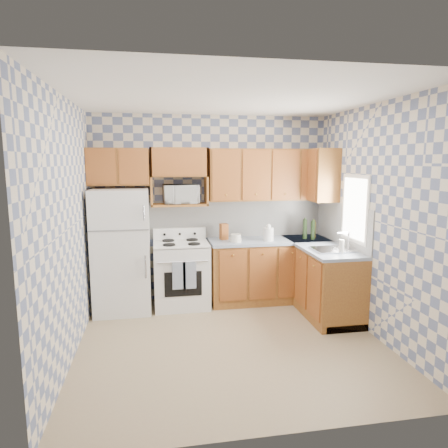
{
  "coord_description": "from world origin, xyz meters",
  "views": [
    {
      "loc": [
        -0.82,
        -4.21,
        2.05
      ],
      "look_at": [
        0.05,
        0.75,
        1.25
      ],
      "focal_mm": 32.0,
      "sensor_mm": 36.0,
      "label": 1
    }
  ],
  "objects_px": {
    "microwave": "(181,194)",
    "electric_kettle": "(268,234)",
    "stove_body": "(181,275)",
    "refrigerator": "(122,251)"
  },
  "relations": [
    {
      "from": "refrigerator",
      "to": "electric_kettle",
      "type": "bearing_deg",
      "value": -1.63
    },
    {
      "from": "refrigerator",
      "to": "microwave",
      "type": "relative_size",
      "value": 3.47
    },
    {
      "from": "microwave",
      "to": "refrigerator",
      "type": "bearing_deg",
      "value": -171.65
    },
    {
      "from": "microwave",
      "to": "electric_kettle",
      "type": "height_order",
      "value": "microwave"
    },
    {
      "from": "stove_body",
      "to": "microwave",
      "type": "height_order",
      "value": "microwave"
    },
    {
      "from": "refrigerator",
      "to": "stove_body",
      "type": "bearing_deg",
      "value": 1.78
    },
    {
      "from": "refrigerator",
      "to": "microwave",
      "type": "distance_m",
      "value": 1.13
    },
    {
      "from": "stove_body",
      "to": "electric_kettle",
      "type": "xyz_separation_m",
      "value": [
        1.24,
        -0.08,
        0.56
      ]
    },
    {
      "from": "microwave",
      "to": "electric_kettle",
      "type": "bearing_deg",
      "value": -17.32
    },
    {
      "from": "stove_body",
      "to": "microwave",
      "type": "xyz_separation_m",
      "value": [
        0.02,
        0.18,
        1.13
      ]
    }
  ]
}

